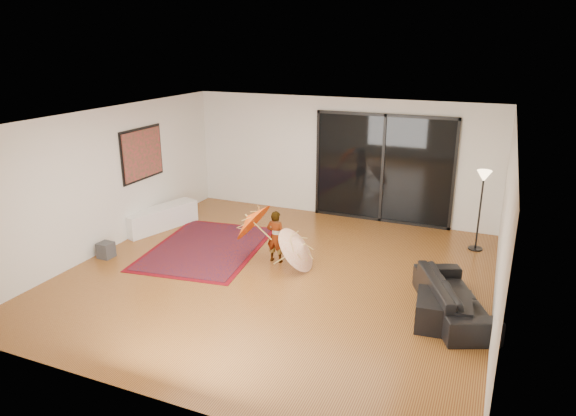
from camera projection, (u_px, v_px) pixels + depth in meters
The scene contains 17 objects.
floor at pixel (277, 275), 8.90m from camera, with size 7.00×7.00×0.00m, color #986229.
ceiling at pixel (276, 119), 8.06m from camera, with size 7.00×7.00×0.00m, color white.
wall_back at pixel (340, 158), 11.55m from camera, with size 7.00×7.00×0.00m, color silver.
wall_front at pixel (141, 291), 5.42m from camera, with size 7.00×7.00×0.00m, color silver.
wall_left at pixel (109, 179), 9.77m from camera, with size 7.00×7.00×0.00m, color silver.
wall_right at pixel (504, 229), 7.19m from camera, with size 7.00×7.00×0.00m, color silver.
sliding_door at pixel (383, 169), 11.20m from camera, with size 3.06×0.07×2.40m.
painting at pixel (142, 154), 10.54m from camera, with size 0.04×1.28×1.08m.
media_console at pixel (161, 218), 11.04m from camera, with size 0.42×1.70×0.47m, color white.
speaker at pixel (106, 250), 9.57m from camera, with size 0.26×0.26×0.29m, color #424244.
persian_rug at pixel (207, 248), 10.03m from camera, with size 2.36×3.06×0.02m.
sofa at pixel (454, 297), 7.55m from camera, with size 1.89×0.74×0.55m, color black.
ottoman at pixel (443, 312), 7.26m from camera, with size 0.75×0.75×0.43m, color black.
floor_lamp at pixel (483, 188), 9.60m from camera, with size 0.27×0.27×1.58m.
child at pixel (276, 237), 9.30m from camera, with size 0.35×0.23×0.97m, color #999999.
parasol_orange at pixel (247, 221), 9.38m from camera, with size 0.66×0.85×0.89m.
parasol_white at pixel (304, 243), 8.94m from camera, with size 0.69×0.87×0.95m.
Camera 1 is at (3.32, -7.39, 3.87)m, focal length 32.00 mm.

